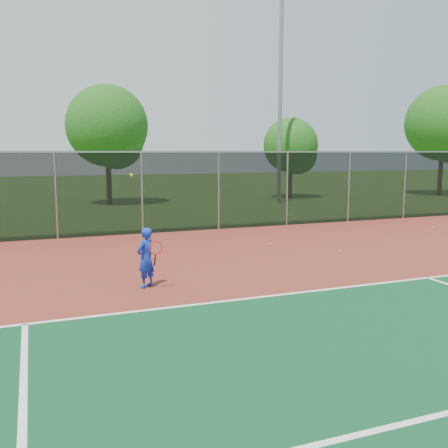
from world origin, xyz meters
The scene contains 11 objects.
court_apron centered at (0.00, 2.00, 0.01)m, with size 30.00×20.00×0.02m, color maroon.
fence_back centered at (0.00, 12.00, 1.56)m, with size 30.00×0.06×3.03m.
tennis_player centered at (-4.48, 4.66, 0.70)m, with size 0.59×0.69×2.54m.
practice_ball_0 centered at (0.35, 8.16, 0.06)m, with size 0.07×0.07×0.07m, color yellow.
practice_ball_1 centered at (-3.59, 7.53, 0.06)m, with size 0.07×0.07×0.07m, color yellow.
practice_ball_2 centered at (1.80, 6.37, 0.06)m, with size 0.07×0.07×0.07m, color yellow.
practice_ball_4 centered at (7.86, 9.00, 0.06)m, with size 0.07×0.07×0.07m, color yellow.
floodlight_n centered at (7.01, 20.44, 7.25)m, with size 0.90×0.40×12.94m.
tree_back_left centered at (-2.49, 23.01, 4.26)m, with size 4.62×4.62×6.79m.
tree_back_mid centered at (9.17, 22.81, 3.27)m, with size 3.55×3.55×5.22m.
tree_back_right centered at (19.94, 20.87, 4.72)m, with size 5.12×5.12×7.52m.
Camera 1 is at (-6.77, -6.10, 3.03)m, focal length 40.00 mm.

